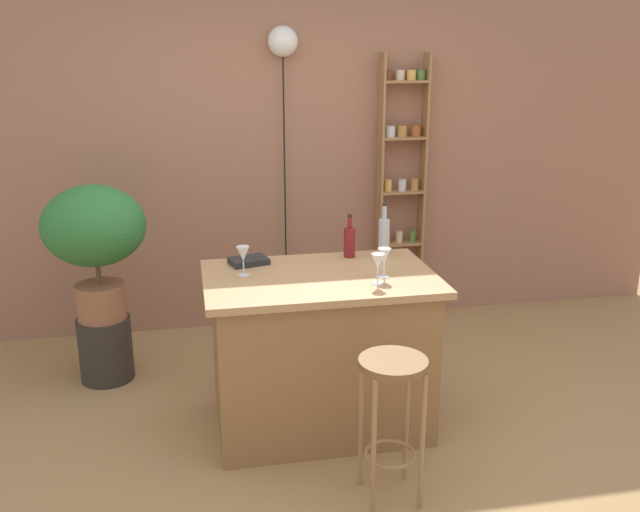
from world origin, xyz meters
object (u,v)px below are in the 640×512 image
object	(u,v)px
wine_glass_left	(384,257)
bottle_vinegar	(350,241)
wine_glass_right	(243,255)
cookbook	(249,261)
plant_stool	(106,348)
spice_shelf	(401,187)
potted_plant	(94,234)
bar_stool	(392,397)
bottle_soda_blue	(384,236)
pendant_globe_light	(283,46)
wine_glass_center	(378,263)

from	to	relation	value
wine_glass_left	bottle_vinegar	bearing A→B (deg)	102.78
wine_glass_right	cookbook	distance (m)	0.23
cookbook	plant_stool	bearing A→B (deg)	133.60
spice_shelf	bottle_vinegar	xyz separation A→B (m)	(-0.70, -1.21, -0.06)
potted_plant	cookbook	xyz separation A→B (m)	(0.91, -0.55, -0.06)
bar_stool	potted_plant	distance (m)	2.20
cookbook	bottle_soda_blue	bearing A→B (deg)	-14.44
bar_stool	pendant_globe_light	size ratio (longest dim) A/B	0.32
bottle_soda_blue	wine_glass_center	size ratio (longest dim) A/B	1.94
pendant_globe_light	cookbook	bearing A→B (deg)	-107.49
bottle_vinegar	wine_glass_right	size ratio (longest dim) A/B	1.57
plant_stool	bottle_vinegar	bearing A→B (deg)	-19.10
bottle_vinegar	wine_glass_left	distance (m)	0.42
bar_stool	wine_glass_center	size ratio (longest dim) A/B	4.46
wine_glass_right	wine_glass_center	bearing A→B (deg)	-22.17
cookbook	wine_glass_left	bearing A→B (deg)	-44.33
wine_glass_left	bar_stool	bearing A→B (deg)	-101.92
wine_glass_center	cookbook	size ratio (longest dim) A/B	0.78
pendant_globe_light	wine_glass_center	bearing A→B (deg)	-82.27
plant_stool	wine_glass_left	distance (m)	2.03
bottle_soda_blue	wine_glass_center	xyz separation A→B (m)	(-0.18, -0.49, -0.00)
bar_stool	plant_stool	world-z (taller)	bar_stool
plant_stool	bottle_soda_blue	xyz separation A→B (m)	(1.72, -0.54, 0.82)
potted_plant	wine_glass_right	world-z (taller)	potted_plant
bottle_soda_blue	pendant_globe_light	bearing A→B (deg)	108.22
wine_glass_left	plant_stool	bearing A→B (deg)	149.77
spice_shelf	cookbook	xyz separation A→B (m)	(-1.30, -1.23, -0.14)
spice_shelf	bottle_vinegar	world-z (taller)	spice_shelf
plant_stool	wine_glass_left	world-z (taller)	wine_glass_left
bottle_soda_blue	pendant_globe_light	size ratio (longest dim) A/B	0.14
bottle_vinegar	bar_stool	bearing A→B (deg)	-92.21
bottle_vinegar	wine_glass_center	world-z (taller)	bottle_vinegar
cookbook	pendant_globe_light	bearing A→B (deg)	57.23
bottle_soda_blue	wine_glass_left	size ratio (longest dim) A/B	1.94
wine_glass_left	wine_glass_center	world-z (taller)	same
plant_stool	pendant_globe_light	size ratio (longest dim) A/B	0.19
potted_plant	pendant_globe_light	size ratio (longest dim) A/B	0.39
bottle_soda_blue	spice_shelf	bearing A→B (deg)	68.00
potted_plant	wine_glass_left	world-z (taller)	potted_plant
bottle_soda_blue	bar_stool	bearing A→B (deg)	-103.48
potted_plant	bottle_vinegar	size ratio (longest dim) A/B	3.40
wine_glass_center	wine_glass_right	xyz separation A→B (m)	(-0.68, 0.28, 0.00)
potted_plant	bottle_vinegar	world-z (taller)	potted_plant
wine_glass_left	wine_glass_right	size ratio (longest dim) A/B	1.00
bottle_soda_blue	cookbook	world-z (taller)	bottle_soda_blue
wine_glass_center	wine_glass_right	distance (m)	0.73
bottle_vinegar	wine_glass_center	distance (m)	0.51
potted_plant	bottle_soda_blue	bearing A→B (deg)	-17.36
spice_shelf	bottle_vinegar	distance (m)	1.40
spice_shelf	pendant_globe_light	size ratio (longest dim) A/B	0.92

